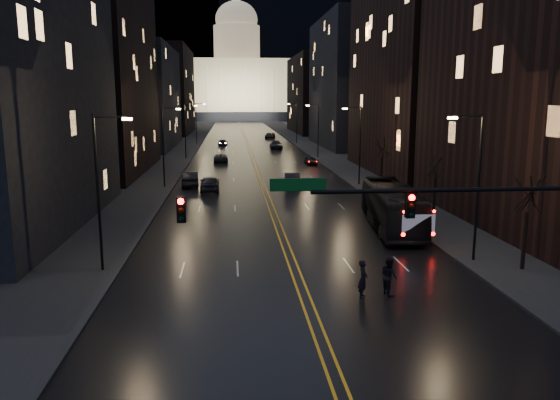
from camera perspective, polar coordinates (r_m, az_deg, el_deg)
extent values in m
plane|color=black|center=(23.19, 4.33, -14.44)|extent=(900.00, 900.00, 0.00)
cube|color=black|center=(151.09, -3.80, 6.78)|extent=(20.00, 320.00, 0.02)
cube|color=black|center=(151.40, -9.14, 6.70)|extent=(8.00, 320.00, 0.16)
cube|color=black|center=(152.06, 1.52, 6.85)|extent=(8.00, 320.00, 0.16)
cube|color=orange|center=(151.09, -3.80, 6.78)|extent=(0.62, 320.00, 0.01)
cube|color=black|center=(76.85, -18.75, 13.12)|extent=(12.00, 30.00, 28.00)
cube|color=black|center=(114.07, -14.16, 10.31)|extent=(12.00, 34.00, 20.00)
cube|color=black|center=(161.69, -11.54, 11.09)|extent=(12.00, 40.00, 24.00)
cube|color=black|center=(47.62, 26.56, 12.11)|extent=(12.00, 26.00, 24.00)
cube|color=black|center=(75.44, 14.58, 17.21)|extent=(12.00, 30.00, 38.00)
cube|color=black|center=(115.42, 7.32, 12.03)|extent=(12.00, 34.00, 26.00)
cube|color=black|center=(162.60, 3.62, 10.92)|extent=(12.00, 40.00, 22.00)
cube|color=black|center=(406.86, 1.12, 18.30)|extent=(520.00, 60.00, 130.00)
cube|color=black|center=(270.86, -4.43, 8.83)|extent=(90.00, 50.00, 4.00)
cube|color=#F2D58C|center=(270.82, -4.47, 11.79)|extent=(80.00, 36.00, 24.00)
cylinder|color=#CFB485|center=(272.02, -4.54, 16.01)|extent=(22.00, 22.00, 16.00)
ellipsoid|color=#CFB485|center=(273.30, -4.57, 18.30)|extent=(20.00, 20.00, 17.00)
cylinder|color=#F2D58C|center=(274.59, -4.60, 20.06)|extent=(4.00, 4.00, 6.00)
cylinder|color=black|center=(22.90, 18.25, 1.01)|extent=(12.00, 0.18, 0.18)
cube|color=black|center=(21.23, -10.26, -0.99)|extent=(0.35, 0.30, 1.00)
cube|color=black|center=(22.29, 13.44, -0.56)|extent=(0.35, 0.30, 1.00)
sphere|color=#FF0705|center=(20.99, -10.34, -0.15)|extent=(0.24, 0.24, 0.24)
sphere|color=#FF0705|center=(22.06, 13.62, 0.24)|extent=(0.24, 0.24, 0.24)
cube|color=#053F14|center=(21.14, 1.90, 1.61)|extent=(2.20, 0.06, 0.50)
cylinder|color=black|center=(34.41, 19.98, 1.06)|extent=(0.16, 0.16, 9.00)
cylinder|color=black|center=(33.64, 19.04, 8.29)|extent=(1.80, 0.10, 0.10)
cube|color=#FFD799|center=(33.29, 17.60, 8.18)|extent=(0.50, 0.25, 0.15)
cylinder|color=black|center=(32.05, -18.47, 0.50)|extent=(0.16, 0.16, 9.00)
cylinder|color=black|center=(31.43, -17.32, 8.27)|extent=(1.80, 0.10, 0.10)
cube|color=#FFD799|center=(31.26, -15.68, 8.16)|extent=(0.50, 0.25, 0.15)
cylinder|color=black|center=(62.67, 8.36, 5.57)|extent=(0.16, 0.16, 9.00)
cylinder|color=black|center=(62.26, 7.65, 9.52)|extent=(1.80, 0.10, 0.10)
cube|color=#FFD799|center=(62.07, 6.83, 9.45)|extent=(0.50, 0.25, 0.15)
cylinder|color=black|center=(61.41, -12.12, 5.35)|extent=(0.16, 0.16, 9.00)
cylinder|color=black|center=(61.09, -11.43, 9.39)|extent=(1.80, 0.10, 0.10)
cube|color=#FFD799|center=(61.00, -10.58, 9.33)|extent=(0.50, 0.25, 0.15)
cylinder|color=black|center=(92.04, 4.01, 7.20)|extent=(0.16, 0.16, 9.00)
cylinder|color=black|center=(91.76, 3.48, 9.88)|extent=(1.80, 0.10, 0.10)
cube|color=#FFD799|center=(91.63, 2.92, 9.82)|extent=(0.50, 0.25, 0.15)
cylinder|color=black|center=(91.19, -9.88, 7.04)|extent=(0.16, 0.16, 9.00)
cylinder|color=black|center=(90.97, -9.39, 9.76)|extent=(1.80, 0.10, 0.10)
cube|color=#FFD799|center=(90.91, -8.82, 9.71)|extent=(0.50, 0.25, 0.15)
cylinder|color=black|center=(121.72, 1.76, 8.02)|extent=(0.16, 0.16, 9.00)
cylinder|color=black|center=(121.50, 1.34, 10.05)|extent=(1.80, 0.10, 0.10)
cube|color=#FFD799|center=(121.41, 0.91, 10.00)|extent=(0.50, 0.25, 0.15)
cylinder|color=black|center=(121.07, -8.73, 7.89)|extent=(0.16, 0.16, 9.00)
cylinder|color=black|center=(120.91, -8.36, 9.94)|extent=(1.80, 0.10, 0.10)
cube|color=#FFD799|center=(120.87, -7.93, 9.90)|extent=(0.50, 0.25, 0.15)
cylinder|color=black|center=(34.12, 24.15, -4.03)|extent=(0.24, 0.24, 3.50)
cylinder|color=black|center=(46.52, 15.81, 0.18)|extent=(0.24, 0.24, 3.50)
cylinder|color=black|center=(61.55, 10.54, 2.84)|extent=(0.24, 0.24, 3.50)
imported|color=black|center=(42.16, 11.59, -0.72)|extent=(4.10, 12.54, 3.43)
imported|color=black|center=(59.08, -7.34, 1.75)|extent=(2.15, 5.10, 1.72)
imported|color=black|center=(62.77, -9.43, 2.20)|extent=(2.30, 5.37, 1.72)
imported|color=black|center=(86.66, -6.21, 4.41)|extent=(2.31, 4.82, 1.33)
imported|color=black|center=(117.38, -6.00, 6.00)|extent=(2.04, 4.65, 1.33)
imported|color=black|center=(61.34, 1.27, 2.10)|extent=(2.10, 5.00, 1.61)
imported|color=black|center=(82.33, 3.23, 4.14)|extent=(1.70, 3.93, 1.32)
imported|color=black|center=(108.11, -0.42, 5.76)|extent=(2.33, 5.69, 1.65)
imported|color=black|center=(138.31, -1.04, 6.76)|extent=(3.09, 5.55, 1.47)
imported|color=black|center=(27.67, 8.66, -8.18)|extent=(0.69, 0.82, 1.92)
imported|color=black|center=(28.30, 11.33, -7.79)|extent=(0.72, 1.05, 1.97)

